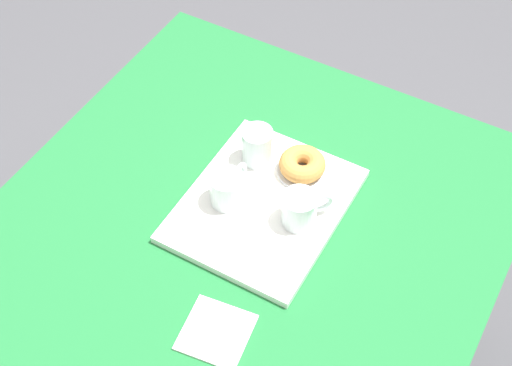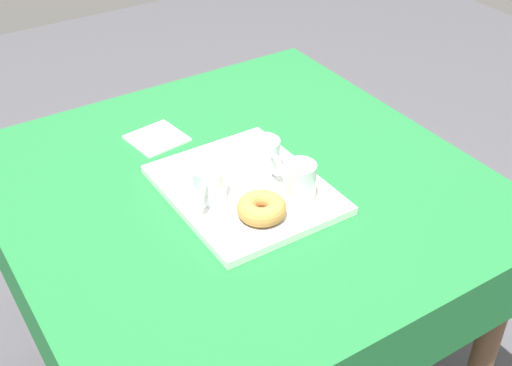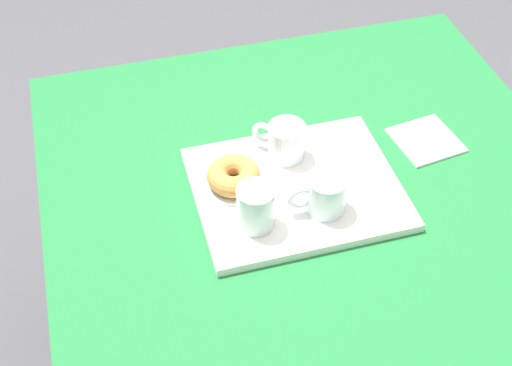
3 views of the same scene
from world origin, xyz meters
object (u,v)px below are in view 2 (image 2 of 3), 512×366
object	(u,v)px
tea_mug_left	(264,156)
water_glass_near	(299,184)
donut_plate_left	(262,217)
sugar_donut_left	(262,208)
serving_tray	(245,189)
paper_napkin	(157,138)
dining_table	(240,211)
tea_mug_right	(209,184)

from	to	relation	value
tea_mug_left	water_glass_near	world-z (taller)	water_glass_near
donut_plate_left	sugar_donut_left	world-z (taller)	sugar_donut_left
serving_tray	sugar_donut_left	distance (m)	0.13
serving_tray	tea_mug_left	xyz separation A→B (m)	(-0.03, 0.07, 0.05)
tea_mug_left	paper_napkin	bearing A→B (deg)	-153.39
donut_plate_left	paper_napkin	xyz separation A→B (m)	(-0.45, -0.04, -0.02)
dining_table	serving_tray	distance (m)	0.11
serving_tray	tea_mug_right	xyz separation A→B (m)	(-0.00, -0.09, 0.05)
serving_tray	paper_napkin	world-z (taller)	serving_tray
paper_napkin	tea_mug_right	bearing A→B (deg)	-3.79
tea_mug_left	paper_napkin	world-z (taller)	tea_mug_left
serving_tray	water_glass_near	world-z (taller)	water_glass_near
dining_table	sugar_donut_left	size ratio (longest dim) A/B	10.19
dining_table	donut_plate_left	bearing A→B (deg)	-15.57
sugar_donut_left	tea_mug_right	bearing A→B (deg)	-155.05
dining_table	donut_plate_left	xyz separation A→B (m)	(0.17, -0.05, 0.11)
tea_mug_right	water_glass_near	distance (m)	0.20
serving_tray	paper_napkin	distance (m)	0.33
tea_mug_left	sugar_donut_left	bearing A→B (deg)	-34.83
donut_plate_left	serving_tray	bearing A→B (deg)	164.90
donut_plate_left	paper_napkin	world-z (taller)	donut_plate_left
dining_table	water_glass_near	bearing A→B (deg)	23.04
serving_tray	sugar_donut_left	world-z (taller)	sugar_donut_left
dining_table	water_glass_near	world-z (taller)	water_glass_near
sugar_donut_left	serving_tray	bearing A→B (deg)	164.90
serving_tray	water_glass_near	xyz separation A→B (m)	(0.11, 0.08, 0.05)
serving_tray	sugar_donut_left	bearing A→B (deg)	-15.10
tea_mug_right	dining_table	bearing A→B (deg)	110.74
sugar_donut_left	donut_plate_left	bearing A→B (deg)	0.00
tea_mug_right	sugar_donut_left	bearing A→B (deg)	24.95
tea_mug_left	donut_plate_left	world-z (taller)	tea_mug_left
tea_mug_left	tea_mug_right	distance (m)	0.17
tea_mug_right	paper_napkin	bearing A→B (deg)	176.21
tea_mug_right	water_glass_near	bearing A→B (deg)	56.73
tea_mug_right	donut_plate_left	bearing A→B (deg)	24.95
dining_table	sugar_donut_left	bearing A→B (deg)	-15.57
donut_plate_left	tea_mug_right	bearing A→B (deg)	-155.05
serving_tray	paper_napkin	bearing A→B (deg)	-167.67
dining_table	serving_tray	bearing A→B (deg)	-16.88
paper_napkin	tea_mug_left	bearing A→B (deg)	26.61
sugar_donut_left	paper_napkin	bearing A→B (deg)	-175.17
tea_mug_right	paper_napkin	world-z (taller)	tea_mug_right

